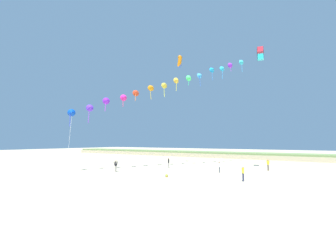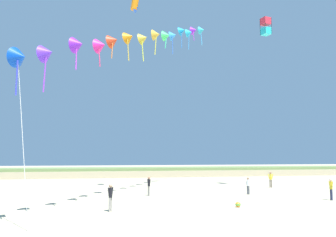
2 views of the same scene
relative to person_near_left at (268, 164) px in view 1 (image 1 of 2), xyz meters
name	(u,v)px [view 1 (image 1 of 2)]	position (x,y,z in m)	size (l,w,h in m)	color
ground_plane	(99,184)	(-13.38, -21.54, -1.02)	(240.00, 240.00, 0.00)	#C1B28E
dune_ridge	(231,155)	(-13.38, 24.95, -0.25)	(120.00, 8.99, 1.54)	tan
person_near_left	(268,164)	(0.00, 0.00, 0.00)	(0.56, 0.41, 1.76)	#726656
person_near_right	(116,165)	(-18.64, -13.93, 0.00)	(0.41, 0.56, 1.76)	gray
person_mid_center	(243,172)	(-0.86, -11.68, -0.02)	(0.24, 0.61, 1.73)	#282D4C
person_far_left	(219,166)	(-5.59, -6.22, -0.11)	(0.42, 0.46, 1.57)	#474C56
person_far_right	(169,162)	(-14.81, -5.42, -0.04)	(0.26, 0.59, 1.69)	gray
kite_banner_string	(171,83)	(-14.68, -4.75, 13.91)	(19.54, 28.19, 21.55)	#0A40C1
large_kite_low_lead	(260,54)	(-0.33, -0.55, 17.63)	(1.13, 1.13, 2.02)	#23C0D4
large_kite_mid_trail	(180,61)	(-15.60, 0.02, 19.58)	(1.16, 0.91, 2.64)	orange
beach_ball	(167,176)	(-9.82, -13.78, -0.84)	(0.36, 0.36, 0.36)	orange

